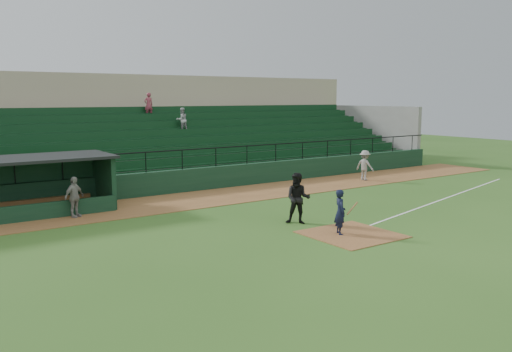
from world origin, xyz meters
TOP-DOWN VIEW (x-y plane):
  - ground at (0.00, 0.00)m, footprint 90.00×90.00m
  - warning_track at (0.00, 8.00)m, footprint 40.00×4.00m
  - home_plate_dirt at (0.00, -1.00)m, footprint 3.00×3.00m
  - foul_line at (8.00, 1.20)m, footprint 17.49×4.44m
  - stadium_structure at (-0.00, 16.46)m, footprint 38.00×13.08m
  - batter_at_plate at (-0.32, -0.73)m, footprint 1.10×0.72m
  - umpire at (-0.51, 1.42)m, footprint 1.22×1.22m
  - runner at (9.57, 7.56)m, footprint 0.85×1.24m
  - dugout_player_a at (-7.33, 7.40)m, footprint 1.05×0.83m

SIDE VIEW (x-z plane):
  - ground at x=0.00m, z-range 0.00..0.00m
  - foul_line at x=8.00m, z-range 0.00..0.01m
  - warning_track at x=0.00m, z-range 0.00..0.03m
  - home_plate_dirt at x=0.00m, z-range 0.00..0.03m
  - batter_at_plate at x=-0.32m, z-range 0.00..1.64m
  - dugout_player_a at x=-7.33m, z-range 0.03..1.70m
  - runner at x=9.57m, z-range 0.03..1.79m
  - umpire at x=-0.51m, z-range 0.00..2.00m
  - stadium_structure at x=0.00m, z-range -0.90..5.50m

